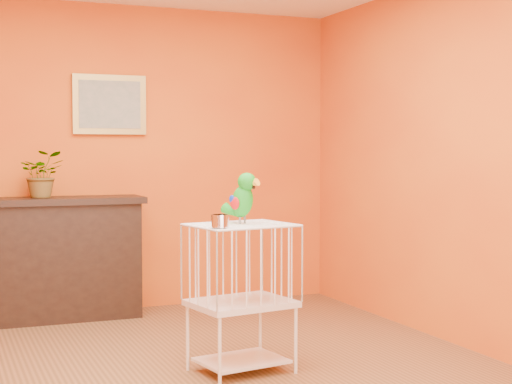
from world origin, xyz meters
name	(u,v)px	position (x,y,z in m)	size (l,w,h in m)	color
ground	(189,381)	(0.00, 0.00, 0.00)	(4.50, 4.50, 0.00)	brown
room_shell	(188,112)	(0.00, 0.00, 1.58)	(4.50, 4.50, 4.50)	#DA6014
console_cabinet	(60,258)	(-0.46, 2.02, 0.49)	(1.33, 0.48, 0.99)	black
potted_plant	(43,180)	(-0.58, 2.01, 1.13)	(0.34, 0.37, 0.29)	#26722D
framed_picture	(110,105)	(0.00, 2.22, 1.75)	(0.62, 0.04, 0.50)	#AD8B3D
birdcage	(241,296)	(0.35, 0.05, 0.47)	(0.66, 0.55, 0.91)	white
feed_cup	(220,221)	(0.15, -0.13, 0.96)	(0.11, 0.11, 0.07)	silver
parrot	(243,197)	(0.38, 0.10, 1.07)	(0.21, 0.27, 0.32)	#59544C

